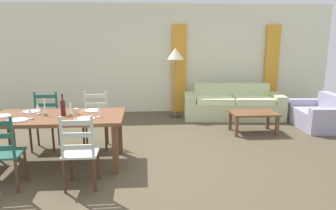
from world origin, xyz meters
name	(u,v)px	position (x,y,z in m)	size (l,w,h in m)	color
ground_plane	(145,160)	(0.00, 0.00, -0.01)	(9.60, 9.60, 0.02)	brown
wall_far	(144,59)	(0.00, 3.30, 1.35)	(9.60, 0.16, 2.70)	beige
curtain_panel_left	(179,69)	(0.89, 3.16, 1.10)	(0.35, 0.08, 2.20)	gold
curtain_panel_right	(271,68)	(3.29, 3.16, 1.10)	(0.35, 0.08, 2.20)	gold
dining_table	(58,121)	(-1.25, -0.10, 0.66)	(1.90, 0.96, 0.75)	brown
dining_chair_near_left	(2,153)	(-1.73, -0.85, 0.48)	(0.44, 0.43, 0.96)	#215547
dining_chair_near_right	(80,152)	(-0.79, -0.88, 0.48)	(0.42, 0.40, 0.96)	silver
dining_chair_far_left	(45,121)	(-1.69, 0.65, 0.48)	(0.42, 0.40, 0.96)	#255C4F
dining_chair_far_right	(96,120)	(-0.83, 0.62, 0.48)	(0.44, 0.42, 0.96)	beige
dinner_plate_near_left	(19,120)	(-1.70, -0.35, 0.76)	(0.24, 0.24, 0.02)	white
fork_near_left	(7,121)	(-1.85, -0.35, 0.75)	(0.02, 0.17, 0.01)	silver
dinner_plate_near_right	(86,119)	(-0.80, -0.35, 0.76)	(0.24, 0.24, 0.02)	white
fork_near_right	(75,119)	(-0.95, -0.35, 0.75)	(0.02, 0.17, 0.01)	silver
dinner_plate_far_left	(32,112)	(-1.70, 0.15, 0.76)	(0.24, 0.24, 0.02)	white
fork_far_left	(22,112)	(-1.85, 0.15, 0.75)	(0.02, 0.17, 0.01)	silver
dinner_plate_far_right	(92,111)	(-0.80, 0.15, 0.76)	(0.24, 0.24, 0.02)	white
fork_far_right	(82,111)	(-0.95, 0.15, 0.75)	(0.02, 0.17, 0.01)	silver
dinner_plate_head_west	(2,116)	(-2.03, -0.10, 0.76)	(0.24, 0.24, 0.02)	white
wine_bottle	(63,107)	(-1.17, -0.09, 0.87)	(0.07, 0.07, 0.32)	#471919
wine_glass_near_left	(30,111)	(-1.58, -0.25, 0.86)	(0.06, 0.06, 0.16)	white
wine_glass_near_right	(98,109)	(-0.64, -0.22, 0.86)	(0.06, 0.06, 0.16)	white
wine_glass_far_left	(38,107)	(-1.57, 0.03, 0.86)	(0.06, 0.06, 0.16)	white
coffee_cup_primary	(76,111)	(-1.00, -0.04, 0.80)	(0.07, 0.07, 0.09)	beige
candle_tall	(45,111)	(-1.43, -0.08, 0.82)	(0.05, 0.05, 0.25)	#998C66
candle_short	(71,112)	(-1.05, -0.14, 0.80)	(0.05, 0.05, 0.19)	#998C66
couch	(232,106)	(2.09, 2.45, 0.29)	(2.35, 1.02, 0.80)	beige
coffee_table	(253,115)	(2.17, 1.24, 0.36)	(0.90, 0.56, 0.42)	brown
armchair_upholstered	(320,116)	(3.71, 1.48, 0.25)	(0.85, 1.19, 0.72)	#A49FBC
standing_lamp	(175,58)	(0.74, 2.64, 1.41)	(0.40, 0.40, 1.64)	#332D28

